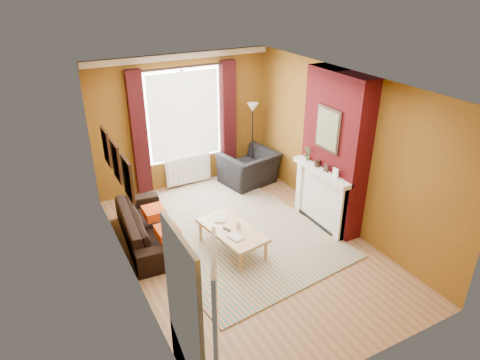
# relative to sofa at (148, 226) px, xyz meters

# --- Properties ---
(ground) EXTENTS (5.50, 5.50, 0.00)m
(ground) POSITION_rel_sofa_xyz_m (1.42, -0.94, -0.30)
(ground) COLOR olive
(ground) RESTS_ON ground
(room_walls) EXTENTS (3.82, 5.54, 2.83)m
(room_walls) POSITION_rel_sofa_xyz_m (2.06, -0.66, 1.09)
(room_walls) COLOR brown
(room_walls) RESTS_ON ground
(striped_rug) EXTENTS (3.29, 4.25, 0.02)m
(striped_rug) POSITION_rel_sofa_xyz_m (1.39, -0.35, -0.28)
(striped_rug) COLOR teal
(striped_rug) RESTS_ON ground
(sofa) EXTENTS (0.94, 2.08, 0.59)m
(sofa) POSITION_rel_sofa_xyz_m (0.00, 0.00, 0.00)
(sofa) COLOR black
(sofa) RESTS_ON ground
(armchair) EXTENTS (1.28, 1.17, 0.72)m
(armchair) POSITION_rel_sofa_xyz_m (2.62, 1.15, 0.06)
(armchair) COLOR black
(armchair) RESTS_ON ground
(coffee_table) EXTENTS (0.84, 1.36, 0.42)m
(coffee_table) POSITION_rel_sofa_xyz_m (1.14, -0.92, 0.08)
(coffee_table) COLOR tan
(coffee_table) RESTS_ON ground
(wicker_stool) EXTENTS (0.49, 0.49, 0.48)m
(wicker_stool) POSITION_rel_sofa_xyz_m (2.26, 1.26, -0.06)
(wicker_stool) COLOR #9C7C43
(wicker_stool) RESTS_ON ground
(floor_lamp) EXTENTS (0.25, 0.25, 1.69)m
(floor_lamp) POSITION_rel_sofa_xyz_m (2.87, 1.46, 1.04)
(floor_lamp) COLOR black
(floor_lamp) RESTS_ON ground
(book_a) EXTENTS (0.25, 0.28, 0.02)m
(book_a) POSITION_rel_sofa_xyz_m (1.00, -1.22, 0.14)
(book_a) COLOR #999999
(book_a) RESTS_ON coffee_table
(book_b) EXTENTS (0.31, 0.33, 0.02)m
(book_b) POSITION_rel_sofa_xyz_m (1.02, -0.51, 0.14)
(book_b) COLOR #999999
(book_b) RESTS_ON coffee_table
(mug) EXTENTS (0.11, 0.11, 0.09)m
(mug) POSITION_rel_sofa_xyz_m (1.25, -0.95, 0.17)
(mug) COLOR #999999
(mug) RESTS_ON coffee_table
(tv_remote) EXTENTS (0.09, 0.15, 0.02)m
(tv_remote) POSITION_rel_sofa_xyz_m (1.06, -0.92, 0.14)
(tv_remote) COLOR #232325
(tv_remote) RESTS_ON coffee_table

